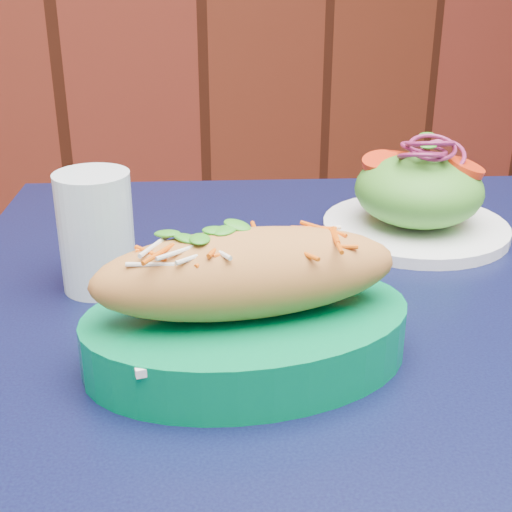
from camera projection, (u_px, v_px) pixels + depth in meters
name	position (u px, v px, depth m)	size (l,w,h in m)	color
cafe_table	(394.00, 414.00, 0.62)	(1.04, 1.04, 0.75)	black
banh_mi_basket	(247.00, 308.00, 0.51)	(0.27, 0.20, 0.11)	#007340
salad_plate	(418.00, 197.00, 0.75)	(0.20, 0.20, 0.11)	white
water_glass	(96.00, 232.00, 0.63)	(0.07, 0.07, 0.11)	silver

